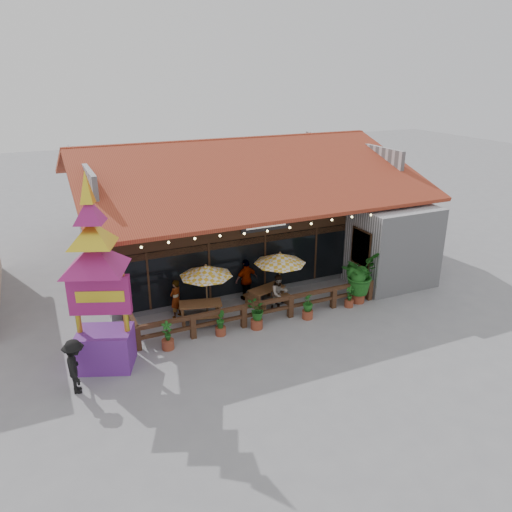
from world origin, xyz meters
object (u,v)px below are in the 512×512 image
umbrella_right (280,259)px  pedestrian (75,366)px  tropical_plant (360,275)px  picnic_table_left (201,309)px  picnic_table_right (267,293)px  umbrella_left (206,271)px  thai_sign_tower (95,262)px

umbrella_right → pedestrian: (-8.35, -2.93, -1.12)m
umbrella_right → pedestrian: umbrella_right is taller
tropical_plant → pedestrian: tropical_plant is taller
picnic_table_left → picnic_table_right: picnic_table_left is taller
umbrella_left → umbrella_right: (3.14, -0.11, 0.06)m
umbrella_left → picnic_table_right: size_ratio=1.44×
pedestrian → picnic_table_right: bearing=-66.0°
thai_sign_tower → pedestrian: (-1.03, -1.06, -2.82)m
picnic_table_right → tropical_plant: 3.93m
umbrella_left → umbrella_right: bearing=-2.1°
thai_sign_tower → pedestrian: 3.18m
picnic_table_left → umbrella_right: bearing=2.8°
picnic_table_left → umbrella_left: bearing=37.9°
umbrella_right → picnic_table_left: (-3.50, -0.17, -1.47)m
umbrella_left → picnic_table_left: bearing=-142.1°
picnic_table_right → pedestrian: pedestrian is taller
umbrella_left → tropical_plant: 6.39m
tropical_plant → picnic_table_left: bearing=170.5°
picnic_table_right → umbrella_left: bearing=-179.5°
umbrella_right → picnic_table_right: size_ratio=1.54×
pedestrian → thai_sign_tower: bearing=-41.5°
thai_sign_tower → pedestrian: thai_sign_tower is taller
umbrella_left → tropical_plant: (6.20, -1.39, -0.71)m
umbrella_right → picnic_table_right: (-0.52, 0.14, -1.51)m
picnic_table_left → thai_sign_tower: size_ratio=0.27×
umbrella_left → tropical_plant: umbrella_left is taller
tropical_plant → umbrella_left: bearing=167.4°
umbrella_right → thai_sign_tower: thai_sign_tower is taller
umbrella_left → picnic_table_right: 2.99m
umbrella_left → picnic_table_left: (-0.37, -0.28, -1.41)m
pedestrian → umbrella_right: bearing=-68.1°
umbrella_right → pedestrian: size_ratio=1.59×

